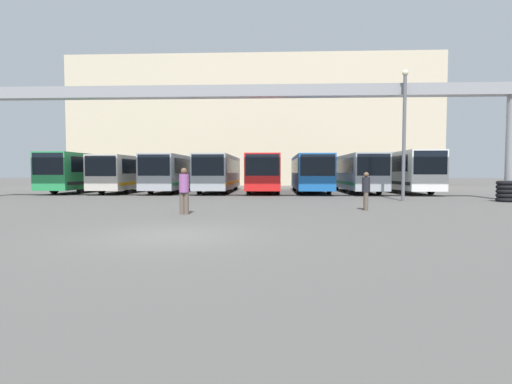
{
  "coord_description": "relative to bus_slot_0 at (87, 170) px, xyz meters",
  "views": [
    {
      "loc": [
        2.73,
        -10.57,
        1.72
      ],
      "look_at": [
        1.48,
        17.2,
        0.3
      ],
      "focal_mm": 28.0,
      "sensor_mm": 36.0,
      "label": 1
    }
  ],
  "objects": [
    {
      "name": "ground_plane",
      "position": [
        13.4,
        -23.26,
        -1.83
      ],
      "size": [
        200.0,
        200.0,
        0.0
      ],
      "primitive_type": "plane",
      "color": "#514F4C"
    },
    {
      "name": "bus_slot_0",
      "position": [
        0.0,
        0.0,
        0.0
      ],
      "size": [
        2.5,
        12.15,
        3.17
      ],
      "color": "#268C4C",
      "rests_on": "ground"
    },
    {
      "name": "bus_slot_7",
      "position": [
        26.8,
        -0.08,
        0.05
      ],
      "size": [
        2.5,
        11.98,
        3.26
      ],
      "color": "silver",
      "rests_on": "ground"
    },
    {
      "name": "bus_slot_4",
      "position": [
        15.32,
        -0.54,
        -0.07
      ],
      "size": [
        2.58,
        11.06,
        3.04
      ],
      "color": "red",
      "rests_on": "ground"
    },
    {
      "name": "bus_slot_1",
      "position": [
        3.83,
        -0.26,
        -0.12
      ],
      "size": [
        2.47,
        11.62,
        2.96
      ],
      "color": "beige",
      "rests_on": "ground"
    },
    {
      "name": "bus_slot_5",
      "position": [
        19.15,
        -0.33,
        -0.08
      ],
      "size": [
        2.63,
        11.49,
        3.02
      ],
      "color": "#1959A5",
      "rests_on": "ground"
    },
    {
      "name": "pedestrian_far_center",
      "position": [
        12.52,
        -17.97,
        -0.84
      ],
      "size": [
        0.39,
        0.39,
        1.87
      ],
      "rotation": [
        0.0,
        0.0,
        3.16
      ],
      "color": "brown",
      "rests_on": "ground"
    },
    {
      "name": "lamp_post",
      "position": [
        23.7,
        -10.11,
        2.34
      ],
      "size": [
        0.36,
        0.36,
        7.61
      ],
      "color": "#595B60",
      "rests_on": "ground"
    },
    {
      "name": "bus_slot_3",
      "position": [
        11.49,
        -0.19,
        -0.08
      ],
      "size": [
        2.52,
        11.77,
        3.03
      ],
      "color": "#999EA5",
      "rests_on": "ground"
    },
    {
      "name": "bus_slot_2",
      "position": [
        7.66,
        0.08,
        -0.07
      ],
      "size": [
        2.53,
        12.31,
        3.03
      ],
      "color": "#999EA5",
      "rests_on": "ground"
    },
    {
      "name": "overhead_gantry",
      "position": [
        13.4,
        -9.37,
        4.1
      ],
      "size": [
        34.22,
        0.8,
        6.93
      ],
      "color": "gray",
      "rests_on": "ground"
    },
    {
      "name": "tire_stack",
      "position": [
        29.37,
        -10.49,
        -1.23
      ],
      "size": [
        1.04,
        1.04,
        1.2
      ],
      "color": "black",
      "rests_on": "ground"
    },
    {
      "name": "pedestrian_near_center",
      "position": [
        20.21,
        -15.99,
        -0.93
      ],
      "size": [
        0.35,
        0.35,
        1.7
      ],
      "rotation": [
        0.0,
        0.0,
        1.47
      ],
      "color": "brown",
      "rests_on": "ground"
    },
    {
      "name": "bus_slot_6",
      "position": [
        22.97,
        -0.05,
        -0.06
      ],
      "size": [
        2.49,
        12.06,
        3.06
      ],
      "color": "#999EA5",
      "rests_on": "ground"
    },
    {
      "name": "building_backdrop",
      "position": [
        13.4,
        21.43,
        6.3
      ],
      "size": [
        46.88,
        12.0,
        16.26
      ],
      "color": "beige",
      "rests_on": "ground"
    }
  ]
}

